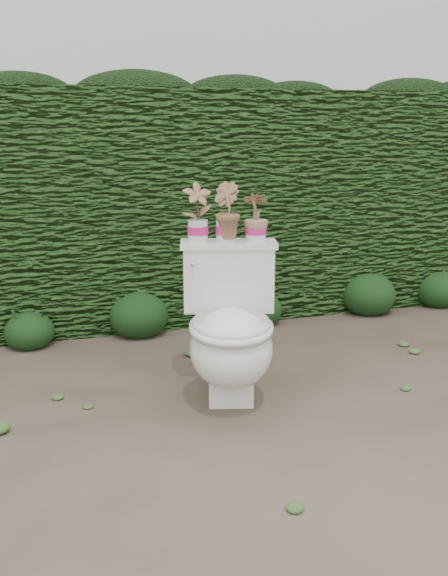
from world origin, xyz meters
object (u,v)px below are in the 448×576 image
object	(u,v)px
potted_plant_center	(226,213)
potted_plant_left	(198,213)
toilet	(230,332)
potted_plant_right	(256,219)

from	to	relation	value
potted_plant_center	potted_plant_left	bearing A→B (deg)	58.65
toilet	potted_plant_left	world-z (taller)	potted_plant_left
toilet	potted_plant_right	size ratio (longest dim) A/B	3.31
potted_plant_left	potted_plant_right	world-z (taller)	potted_plant_left
potted_plant_left	potted_plant_center	bearing A→B (deg)	-15.79
potted_plant_center	potted_plant_right	size ratio (longest dim) A/B	1.23
potted_plant_center	potted_plant_right	distance (m)	0.16
potted_plant_right	potted_plant_center	bearing A→B (deg)	-1.42
toilet	potted_plant_center	distance (m)	0.61
potted_plant_left	potted_plant_center	size ratio (longest dim) A/B	1.00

